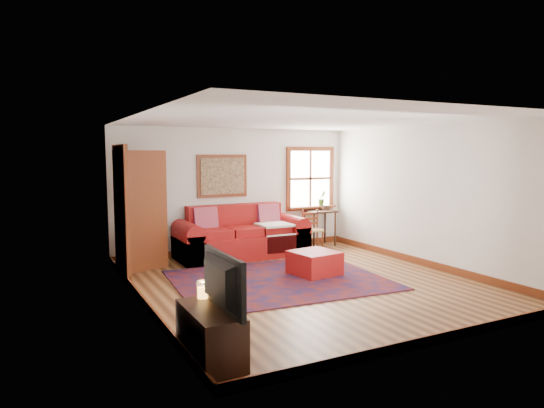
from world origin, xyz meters
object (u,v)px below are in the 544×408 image
red_ottoman (314,263)px  side_table (320,216)px  media_cabinet (210,335)px  red_leather_sofa (241,239)px  ladder_back_chair (312,228)px

red_ottoman → side_table: (1.48, 2.16, 0.44)m
red_ottoman → side_table: side_table is taller
media_cabinet → side_table: bearing=47.6°
red_leather_sofa → red_ottoman: 1.99m
red_ottoman → side_table: size_ratio=0.90×
ladder_back_chair → red_ottoman: bearing=-120.5°
red_leather_sofa → ladder_back_chair: size_ratio=3.08×
ladder_back_chair → media_cabinet: 5.67m
red_ottoman → media_cabinet: 3.56m
red_ottoman → media_cabinet: media_cabinet is taller
red_leather_sofa → ladder_back_chair: 1.59m
red_leather_sofa → side_table: (1.97, 0.24, 0.31)m
red_ottoman → media_cabinet: size_ratio=0.74×
ladder_back_chair → media_cabinet: bearing=-131.6°
ladder_back_chair → media_cabinet: (-3.76, -4.24, -0.18)m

